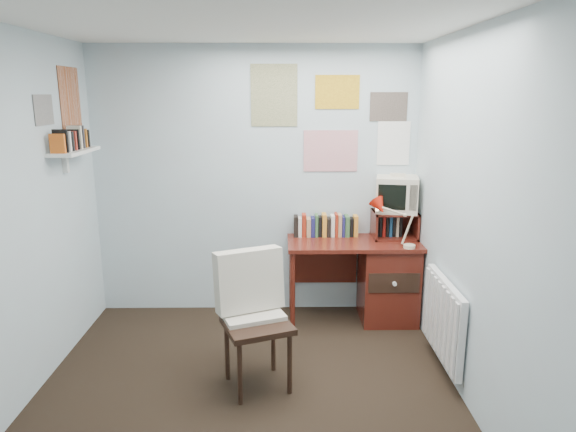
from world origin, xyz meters
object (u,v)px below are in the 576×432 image
at_px(desk_lamp, 410,227).
at_px(wall_shelf, 74,151).
at_px(desk_chair, 257,325).
at_px(tv_riser, 394,225).
at_px(crt_tv, 397,192).
at_px(radiator, 444,319).
at_px(desk, 382,278).

height_order(desk_lamp, wall_shelf, wall_shelf).
relative_size(desk_lamp, wall_shelf, 0.61).
relative_size(desk_chair, tv_riser, 2.38).
xyz_separation_m(desk_chair, wall_shelf, (-1.47, 0.76, 1.14)).
bearing_deg(tv_riser, crt_tv, 57.14).
bearing_deg(wall_shelf, desk_lamp, 3.32).
relative_size(desk_lamp, tv_riser, 0.94).
bearing_deg(desk_lamp, wall_shelf, 176.27).
bearing_deg(wall_shelf, tv_riser, 10.32).
distance_m(crt_tv, radiator, 1.32).
height_order(radiator, wall_shelf, wall_shelf).
xyz_separation_m(radiator, wall_shelf, (-2.86, 0.55, 1.20)).
distance_m(desk_chair, crt_tv, 1.91).
distance_m(crt_tv, wall_shelf, 2.78).
bearing_deg(desk_chair, radiator, -12.05).
xyz_separation_m(desk_lamp, tv_riser, (-0.07, 0.33, -0.06)).
distance_m(desk_chair, radiator, 1.41).
bearing_deg(wall_shelf, desk_chair, -27.31).
height_order(desk_lamp, tv_riser, desk_lamp).
distance_m(desk_lamp, crt_tv, 0.43).
xyz_separation_m(tv_riser, crt_tv, (0.01, 0.02, 0.30)).
distance_m(tv_riser, crt_tv, 0.30).
relative_size(desk, radiator, 1.50).
bearing_deg(crt_tv, tv_riser, -110.86).
relative_size(tv_riser, wall_shelf, 0.65).
bearing_deg(crt_tv, wall_shelf, -157.31).
relative_size(desk_chair, crt_tv, 2.57).
height_order(desk_lamp, radiator, desk_lamp).
distance_m(tv_riser, radiator, 1.15).
relative_size(desk_chair, desk_lamp, 2.54).
bearing_deg(radiator, wall_shelf, 169.11).
bearing_deg(wall_shelf, desk, 8.40).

